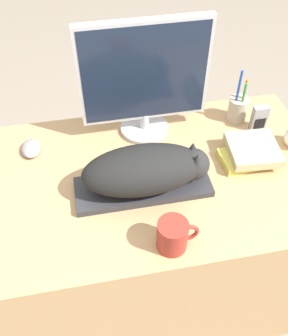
{
  "coord_description": "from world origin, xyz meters",
  "views": [
    {
      "loc": [
        -0.18,
        -0.52,
        1.77
      ],
      "look_at": [
        -0.01,
        0.34,
        0.84
      ],
      "focal_mm": 42.0,
      "sensor_mm": 36.0,
      "label": 1
    }
  ],
  "objects": [
    {
      "name": "book_stack",
      "position": [
        0.38,
        0.37,
        0.81
      ],
      "size": [
        0.22,
        0.18,
        0.06
      ],
      "color": "#CCC14C",
      "rests_on": "desk"
    },
    {
      "name": "coffee_mug",
      "position": [
        0.02,
        0.08,
        0.83
      ],
      "size": [
        0.12,
        0.09,
        0.1
      ],
      "color": "#9E2D23",
      "rests_on": "desk"
    },
    {
      "name": "desk",
      "position": [
        0.0,
        0.36,
        0.39
      ],
      "size": [
        1.25,
        0.71,
        0.78
      ],
      "color": "tan",
      "rests_on": "ground_plane"
    },
    {
      "name": "phone",
      "position": [
        0.46,
        0.52,
        0.83
      ],
      "size": [
        0.06,
        0.03,
        0.1
      ],
      "color": "#99999E",
      "rests_on": "desk"
    },
    {
      "name": "monitor",
      "position": [
        0.04,
        0.59,
        1.01
      ],
      "size": [
        0.45,
        0.18,
        0.44
      ],
      "color": "#B7B7BC",
      "rests_on": "desk"
    },
    {
      "name": "pen_cup",
      "position": [
        0.4,
        0.59,
        0.83
      ],
      "size": [
        0.07,
        0.07,
        0.23
      ],
      "color": "#B2A893",
      "rests_on": "desk"
    },
    {
      "name": "cat",
      "position": [
        -0.0,
        0.3,
        0.87
      ],
      "size": [
        0.41,
        0.18,
        0.14
      ],
      "color": "black",
      "rests_on": "keyboard"
    },
    {
      "name": "computer_mouse",
      "position": [
        -0.38,
        0.56,
        0.79
      ],
      "size": [
        0.07,
        0.1,
        0.03
      ],
      "color": "gray",
      "rests_on": "desk"
    },
    {
      "name": "keyboard",
      "position": [
        -0.02,
        0.3,
        0.79
      ],
      "size": [
        0.44,
        0.15,
        0.02
      ],
      "color": "#2D2D33",
      "rests_on": "desk"
    }
  ]
}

